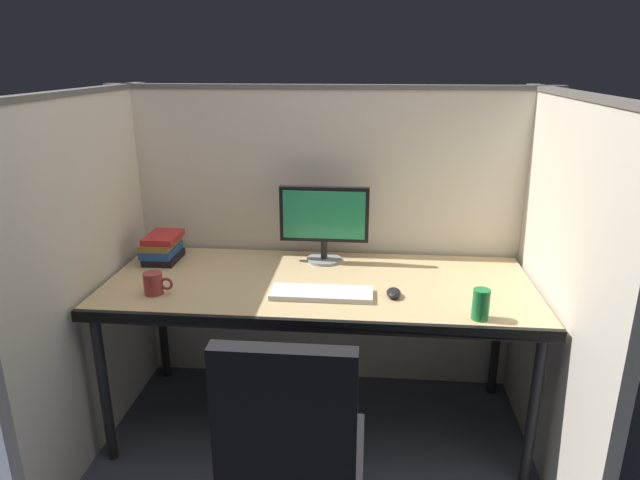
{
  "coord_description": "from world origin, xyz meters",
  "views": [
    {
      "loc": [
        0.22,
        -2.0,
        1.7
      ],
      "look_at": [
        0.0,
        0.35,
        0.92
      ],
      "focal_mm": 31.22,
      "sensor_mm": 36.0,
      "label": 1
    }
  ],
  "objects_px": {
    "desk": "(319,293)",
    "computer_mouse": "(394,293)",
    "monitor_center": "(325,219)",
    "keyboard_main": "(322,293)",
    "coffee_mug": "(154,283)",
    "book_stack": "(162,248)",
    "soda_can": "(481,304)"
  },
  "relations": [
    {
      "from": "coffee_mug",
      "to": "soda_can",
      "type": "height_order",
      "value": "soda_can"
    },
    {
      "from": "desk",
      "to": "keyboard_main",
      "type": "bearing_deg",
      "value": -79.63
    },
    {
      "from": "monitor_center",
      "to": "keyboard_main",
      "type": "height_order",
      "value": "monitor_center"
    },
    {
      "from": "computer_mouse",
      "to": "desk",
      "type": "bearing_deg",
      "value": 159.51
    },
    {
      "from": "keyboard_main",
      "to": "book_stack",
      "type": "height_order",
      "value": "book_stack"
    },
    {
      "from": "desk",
      "to": "monitor_center",
      "type": "height_order",
      "value": "monitor_center"
    },
    {
      "from": "keyboard_main",
      "to": "coffee_mug",
      "type": "xyz_separation_m",
      "value": [
        -0.71,
        -0.04,
        0.04
      ]
    },
    {
      "from": "desk",
      "to": "soda_can",
      "type": "xyz_separation_m",
      "value": [
        0.65,
        -0.3,
        0.11
      ]
    },
    {
      "from": "desk",
      "to": "computer_mouse",
      "type": "xyz_separation_m",
      "value": [
        0.33,
        -0.12,
        0.07
      ]
    },
    {
      "from": "coffee_mug",
      "to": "soda_can",
      "type": "relative_size",
      "value": 1.03
    },
    {
      "from": "coffee_mug",
      "to": "soda_can",
      "type": "bearing_deg",
      "value": -5.02
    },
    {
      "from": "coffee_mug",
      "to": "book_stack",
      "type": "relative_size",
      "value": 0.58
    },
    {
      "from": "desk",
      "to": "keyboard_main",
      "type": "xyz_separation_m",
      "value": [
        0.03,
        -0.14,
        0.06
      ]
    },
    {
      "from": "monitor_center",
      "to": "desk",
      "type": "bearing_deg",
      "value": -90.83
    },
    {
      "from": "soda_can",
      "to": "coffee_mug",
      "type": "bearing_deg",
      "value": 174.98
    },
    {
      "from": "coffee_mug",
      "to": "book_stack",
      "type": "xyz_separation_m",
      "value": [
        -0.11,
        0.4,
        0.02
      ]
    },
    {
      "from": "computer_mouse",
      "to": "book_stack",
      "type": "bearing_deg",
      "value": 163.29
    },
    {
      "from": "keyboard_main",
      "to": "book_stack",
      "type": "xyz_separation_m",
      "value": [
        -0.82,
        0.36,
        0.06
      ]
    },
    {
      "from": "keyboard_main",
      "to": "monitor_center",
      "type": "bearing_deg",
      "value": 92.97
    },
    {
      "from": "keyboard_main",
      "to": "desk",
      "type": "bearing_deg",
      "value": 100.37
    },
    {
      "from": "coffee_mug",
      "to": "book_stack",
      "type": "bearing_deg",
      "value": 105.62
    },
    {
      "from": "coffee_mug",
      "to": "soda_can",
      "type": "xyz_separation_m",
      "value": [
        1.33,
        -0.12,
        0.01
      ]
    },
    {
      "from": "book_stack",
      "to": "soda_can",
      "type": "bearing_deg",
      "value": -19.7
    },
    {
      "from": "monitor_center",
      "to": "book_stack",
      "type": "distance_m",
      "value": 0.82
    },
    {
      "from": "keyboard_main",
      "to": "computer_mouse",
      "type": "height_order",
      "value": "computer_mouse"
    },
    {
      "from": "desk",
      "to": "computer_mouse",
      "type": "bearing_deg",
      "value": -20.49
    },
    {
      "from": "book_stack",
      "to": "monitor_center",
      "type": "bearing_deg",
      "value": 4.66
    },
    {
      "from": "book_stack",
      "to": "computer_mouse",
      "type": "bearing_deg",
      "value": -16.71
    },
    {
      "from": "soda_can",
      "to": "desk",
      "type": "bearing_deg",
      "value": 155.03
    },
    {
      "from": "computer_mouse",
      "to": "soda_can",
      "type": "xyz_separation_m",
      "value": [
        0.32,
        -0.18,
        0.04
      ]
    },
    {
      "from": "computer_mouse",
      "to": "coffee_mug",
      "type": "bearing_deg",
      "value": -176.43
    },
    {
      "from": "monitor_center",
      "to": "keyboard_main",
      "type": "bearing_deg",
      "value": -87.03
    }
  ]
}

